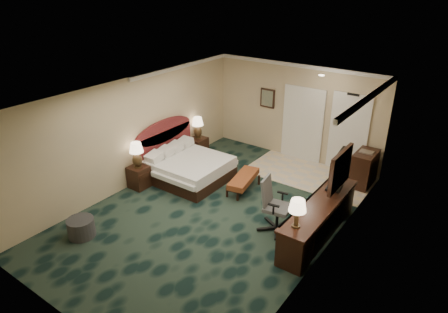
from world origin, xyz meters
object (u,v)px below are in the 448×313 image
Objects in this scene: ottoman at (81,228)px; desk at (319,220)px; bed at (190,169)px; minibar at (364,169)px; lamp_near at (137,155)px; nightstand_far at (198,147)px; nightstand_near at (140,176)px; desk_chair at (278,206)px; tv at (336,172)px; lamp_far at (198,128)px; bed_bench at (243,183)px.

desk is (3.89, 2.78, 0.19)m from ottoman.
minibar reaches higher than bed.
lamp_near reaches higher than bed.
nightstand_far is at bearing -167.20° from minibar.
ottoman is at bearing -75.34° from nightstand_near.
nightstand_far is 4.18m from desk_chair.
desk is at bearing 8.01° from nightstand_near.
tv is at bearing -12.09° from nightstand_far.
desk_chair is (-0.78, -0.28, 0.19)m from desk.
desk is at bearing -95.66° from tv.
lamp_near reaches higher than lamp_far.
desk_chair reaches higher than bed.
ottoman is 0.47× the size of desk_chair.
lamp_near is 0.64× the size of tv.
nightstand_near reaches higher than nightstand_far.
nightstand_far is at bearing 161.32° from tv.
tv reaches higher than lamp_far.
desk is at bearing 8.46° from lamp_near.
nightstand_near is at bearing 94.56° from lamp_near.
tv is (2.23, 0.03, 0.96)m from bed_bench.
nightstand_far is (-0.01, 2.31, -0.01)m from nightstand_near.
desk is (4.49, -1.73, -0.46)m from lamp_far.
minibar is at bearing 12.20° from lamp_far.
tv reaches higher than nightstand_far.
lamp_far is at bearing 97.67° from ottoman.
nightstand_far is 0.20× the size of desk.
tv reaches higher than minibar.
bed_bench is (2.21, 1.36, -0.68)m from lamp_near.
desk_chair is at bearing 5.39° from nightstand_near.
lamp_near reaches higher than bed_bench.
lamp_near is at bearing -89.72° from nightstand_far.
nightstand_far is 0.86× the size of lamp_far.
desk is 2.71m from minibar.
bed_bench is at bearing -23.97° from nightstand_far.
bed_bench is 3.85m from ottoman.
desk_chair is 3.09m from minibar.
nightstand_far reaches higher than ottoman.
nightstand_near is 0.60m from lamp_near.
nightstand_far is 0.60× the size of minibar.
lamp_near is 2.39m from lamp_far.
minibar is (4.47, 3.37, -0.43)m from lamp_near.
ottoman is at bearing -82.70° from nightstand_far.
nightstand_far is 0.53× the size of tv.
nightstand_near is 4.72m from tv.
desk_chair reaches higher than nightstand_near.
nightstand_far is at bearing 120.81° from bed.
lamp_far is (-0.03, 0.04, 0.58)m from nightstand_far.
bed is at bearing 173.99° from desk.
nightstand_far is 0.98× the size of ottoman.
bed_bench is 2.36m from desk.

